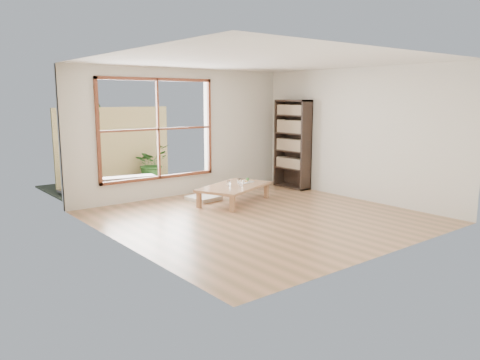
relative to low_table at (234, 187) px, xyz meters
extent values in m
plane|color=tan|center=(-0.34, -1.16, -0.30)|extent=(5.00, 5.00, 0.00)
cube|color=#A4744F|center=(0.00, 0.00, 0.02)|extent=(1.76, 1.39, 0.05)
cube|color=#A4744F|center=(-0.51, -0.60, -0.15)|extent=(0.10, 0.10, 0.29)
cube|color=#A4744F|center=(-0.78, 0.07, -0.15)|extent=(0.10, 0.10, 0.29)
cube|color=#A4744F|center=(0.78, -0.07, -0.15)|extent=(0.10, 0.10, 0.29)
cube|color=#A4744F|center=(0.51, 0.60, -0.15)|extent=(0.10, 0.10, 0.29)
cube|color=silver|center=(-0.35, 0.56, -0.26)|extent=(0.63, 0.63, 0.08)
cube|color=#2E2019|center=(1.98, 0.42, 0.69)|extent=(0.32, 0.89, 1.97)
cylinder|color=silver|center=(0.07, -0.11, 0.11)|extent=(0.07, 0.07, 0.13)
cylinder|color=silver|center=(0.18, 0.07, 0.09)|extent=(0.07, 0.07, 0.11)
cylinder|color=silver|center=(-0.10, 0.06, 0.09)|extent=(0.07, 0.07, 0.09)
cylinder|color=silver|center=(-0.12, 0.01, 0.08)|extent=(0.06, 0.06, 0.07)
cube|color=white|center=(0.39, 0.11, 0.05)|extent=(0.30, 0.24, 0.02)
sphere|color=#336629|center=(0.46, 0.15, 0.09)|extent=(0.07, 0.07, 0.07)
cube|color=orange|center=(0.36, 0.07, 0.07)|extent=(0.05, 0.05, 0.02)
cube|color=beige|center=(0.32, 0.14, 0.07)|extent=(0.07, 0.06, 0.02)
cylinder|color=silver|center=(0.42, 0.05, 0.06)|extent=(0.16, 0.04, 0.01)
cube|color=#3C322C|center=(-0.94, 2.40, -0.30)|extent=(2.80, 2.00, 0.05)
cube|color=#2E2019|center=(-1.28, 2.01, 0.06)|extent=(1.18, 0.53, 0.05)
cube|color=#2E2019|center=(-1.82, 1.98, -0.12)|extent=(0.07, 0.07, 0.31)
cube|color=#2E2019|center=(-1.78, 2.23, -0.12)|extent=(0.07, 0.07, 0.31)
cube|color=#2E2019|center=(-0.79, 1.79, -0.12)|extent=(0.07, 0.07, 0.31)
cube|color=#2E2019|center=(-0.74, 2.04, -0.12)|extent=(0.07, 0.07, 0.31)
cube|color=tan|center=(-0.94, 3.40, 0.60)|extent=(2.80, 0.06, 1.80)
imported|color=#366926|center=(-0.21, 2.98, 0.17)|extent=(0.98, 0.91, 0.88)
imported|color=#366926|center=(-1.86, 3.15, 0.22)|extent=(0.59, 0.50, 0.99)
cylinder|color=#4C3D2D|center=(-1.64, 3.70, 0.50)|extent=(0.14, 0.14, 1.60)
sphere|color=#366926|center=(-1.52, 3.70, 1.35)|extent=(0.84, 0.84, 0.84)
sphere|color=#366926|center=(-1.79, 3.78, 1.15)|extent=(0.70, 0.70, 0.70)
sphere|color=#366926|center=(-1.61, 3.60, 1.60)|extent=(0.64, 0.64, 0.64)
camera|label=1|loc=(-5.45, -7.04, 1.72)|focal=35.00mm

